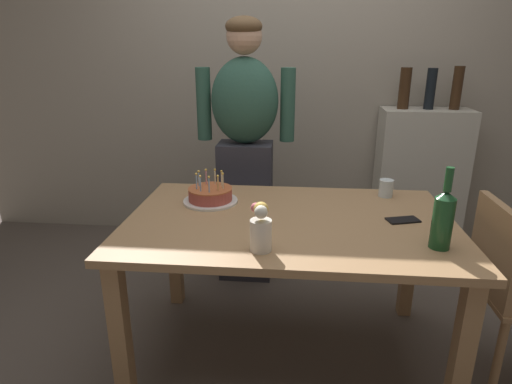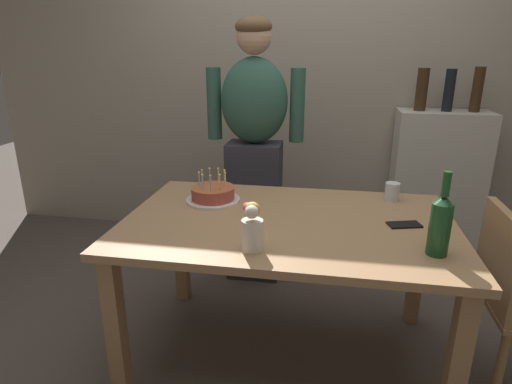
{
  "view_description": "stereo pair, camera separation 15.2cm",
  "coord_description": "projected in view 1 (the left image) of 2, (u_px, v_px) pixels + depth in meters",
  "views": [
    {
      "loc": [
        0.02,
        -1.83,
        1.49
      ],
      "look_at": [
        -0.16,
        0.08,
        0.84
      ],
      "focal_mm": 30.06,
      "sensor_mm": 36.0,
      "label": 1
    },
    {
      "loc": [
        0.17,
        -1.81,
        1.49
      ],
      "look_at": [
        -0.16,
        0.08,
        0.84
      ],
      "focal_mm": 30.06,
      "sensor_mm": 36.0,
      "label": 2
    }
  ],
  "objects": [
    {
      "name": "person_man_bearded",
      "position": [
        245.0,
        150.0,
        2.7
      ],
      "size": [
        0.61,
        0.27,
        1.66
      ],
      "rotation": [
        0.0,
        0.0,
        3.14
      ],
      "color": "#33333D",
      "rests_on": "ground_plane"
    },
    {
      "name": "cell_phone",
      "position": [
        403.0,
        220.0,
        1.95
      ],
      "size": [
        0.16,
        0.11,
        0.01
      ],
      "primitive_type": "cube",
      "rotation": [
        0.0,
        0.0,
        0.28
      ],
      "color": "black",
      "rests_on": "dining_table"
    },
    {
      "name": "dining_chair",
      "position": [
        512.0,
        283.0,
        1.87
      ],
      "size": [
        0.42,
        0.42,
        0.87
      ],
      "rotation": [
        0.0,
        0.0,
        1.57
      ],
      "color": "#A37A51",
      "rests_on": "ground_plane"
    },
    {
      "name": "dining_table",
      "position": [
        289.0,
        238.0,
        2.0
      ],
      "size": [
        1.5,
        0.96,
        0.74
      ],
      "color": "#A37A51",
      "rests_on": "ground_plane"
    },
    {
      "name": "water_glass_near",
      "position": [
        386.0,
        188.0,
        2.25
      ],
      "size": [
        0.07,
        0.07,
        0.09
      ],
      "primitive_type": "cylinder",
      "color": "silver",
      "rests_on": "dining_table"
    },
    {
      "name": "ground_plane",
      "position": [
        286.0,
        351.0,
        2.21
      ],
      "size": [
        10.0,
        10.0,
        0.0
      ],
      "primitive_type": "plane",
      "color": "#564C44"
    },
    {
      "name": "back_wall",
      "position": [
        295.0,
        73.0,
        3.25
      ],
      "size": [
        5.2,
        0.1,
        2.6
      ],
      "primitive_type": "cube",
      "color": "#9E9384",
      "rests_on": "ground_plane"
    },
    {
      "name": "shelf_cabinet",
      "position": [
        419.0,
        179.0,
        3.2
      ],
      "size": [
        0.62,
        0.3,
        1.37
      ],
      "color": "beige",
      "rests_on": "ground_plane"
    },
    {
      "name": "flower_vase",
      "position": [
        261.0,
        226.0,
        1.63
      ],
      "size": [
        0.08,
        0.09,
        0.2
      ],
      "color": "silver",
      "rests_on": "dining_table"
    },
    {
      "name": "wine_bottle",
      "position": [
        443.0,
        218.0,
        1.65
      ],
      "size": [
        0.08,
        0.08,
        0.33
      ],
      "color": "#194723",
      "rests_on": "dining_table"
    },
    {
      "name": "birthday_cake",
      "position": [
        210.0,
        195.0,
        2.17
      ],
      "size": [
        0.28,
        0.28,
        0.16
      ],
      "color": "white",
      "rests_on": "dining_table"
    }
  ]
}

